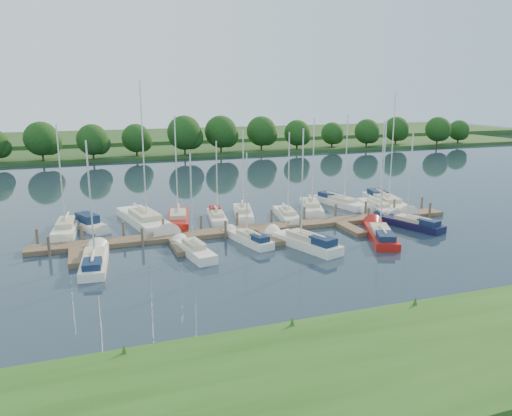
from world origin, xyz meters
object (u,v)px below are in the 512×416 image
object	(u,v)px
dock	(262,231)
sailboat_n_0	(66,230)
motorboat	(89,225)
sailboat_s_2	(249,239)
sailboat_n_5	(243,214)

from	to	relation	value
dock	sailboat_n_0	world-z (taller)	sailboat_n_0
motorboat	sailboat_s_2	world-z (taller)	sailboat_s_2
sailboat_n_5	sailboat_s_2	xyz separation A→B (m)	(-2.29, -8.64, 0.04)
sailboat_n_5	sailboat_s_2	bearing A→B (deg)	89.27
sailboat_n_5	sailboat_n_0	bearing A→B (deg)	15.07
sailboat_n_0	sailboat_n_5	world-z (taller)	sailboat_n_0
sailboat_s_2	sailboat_n_5	bearing A→B (deg)	61.60
dock	sailboat_s_2	xyz separation A→B (m)	(-2.09, -2.58, 0.11)
sailboat_n_0	motorboat	world-z (taller)	sailboat_n_0
dock	motorboat	distance (m)	16.36
dock	sailboat_s_2	bearing A→B (deg)	-128.99
sailboat_n_0	dock	bearing A→B (deg)	167.29
motorboat	sailboat_s_2	size ratio (longest dim) A/B	0.69
dock	sailboat_n_5	distance (m)	6.06
motorboat	sailboat_s_2	bearing A→B (deg)	119.45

